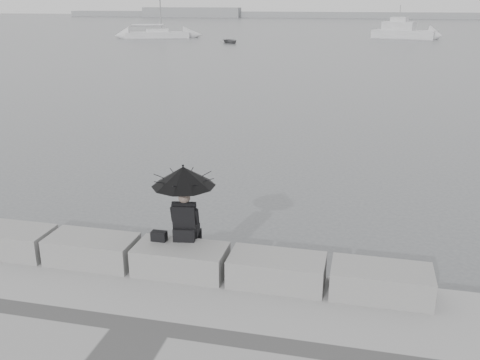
% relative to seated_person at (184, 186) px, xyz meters
% --- Properties ---
extents(ground, '(360.00, 360.00, 0.00)m').
position_rel_seated_person_xyz_m(ground, '(0.02, 0.12, -1.99)').
color(ground, '#4D5052').
rests_on(ground, ground).
extents(stone_block_far_left, '(1.60, 0.80, 0.50)m').
position_rel_seated_person_xyz_m(stone_block_far_left, '(-3.38, -0.33, -1.24)').
color(stone_block_far_left, gray).
rests_on(stone_block_far_left, promenade).
extents(stone_block_left, '(1.60, 0.80, 0.50)m').
position_rel_seated_person_xyz_m(stone_block_left, '(-1.68, -0.33, -1.24)').
color(stone_block_left, gray).
rests_on(stone_block_left, promenade).
extents(stone_block_centre, '(1.60, 0.80, 0.50)m').
position_rel_seated_person_xyz_m(stone_block_centre, '(0.02, -0.33, -1.24)').
color(stone_block_centre, gray).
rests_on(stone_block_centre, promenade).
extents(stone_block_right, '(1.60, 0.80, 0.50)m').
position_rel_seated_person_xyz_m(stone_block_right, '(1.72, -0.33, -1.24)').
color(stone_block_right, gray).
rests_on(stone_block_right, promenade).
extents(stone_block_far_right, '(1.60, 0.80, 0.50)m').
position_rel_seated_person_xyz_m(stone_block_far_right, '(3.42, -0.33, -1.24)').
color(stone_block_far_right, gray).
rests_on(stone_block_far_right, promenade).
extents(seated_person, '(1.12, 1.12, 1.39)m').
position_rel_seated_person_xyz_m(seated_person, '(0.00, 0.00, 0.00)').
color(seated_person, black).
rests_on(seated_person, stone_block_centre).
extents(bag, '(0.27, 0.15, 0.17)m').
position_rel_seated_person_xyz_m(bag, '(-0.43, -0.18, -0.91)').
color(bag, black).
rests_on(bag, stone_block_centre).
extents(distant_landmass, '(180.00, 8.00, 2.80)m').
position_rel_seated_person_xyz_m(distant_landmass, '(-8.12, 154.63, -1.10)').
color(distant_landmass, gray).
rests_on(distant_landmass, ground).
extents(sailboat_left, '(8.93, 5.36, 12.90)m').
position_rel_seated_person_xyz_m(sailboat_left, '(-25.76, 63.60, -1.48)').
color(sailboat_left, silver).
rests_on(sailboat_left, ground).
extents(motor_cruiser, '(8.85, 5.34, 4.50)m').
position_rel_seated_person_xyz_m(motor_cruiser, '(7.47, 70.32, -1.10)').
color(motor_cruiser, silver).
rests_on(motor_cruiser, ground).
extents(dinghy, '(3.12, 2.84, 0.50)m').
position_rel_seated_person_xyz_m(dinghy, '(-13.66, 57.01, -1.74)').
color(dinghy, slate).
rests_on(dinghy, ground).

